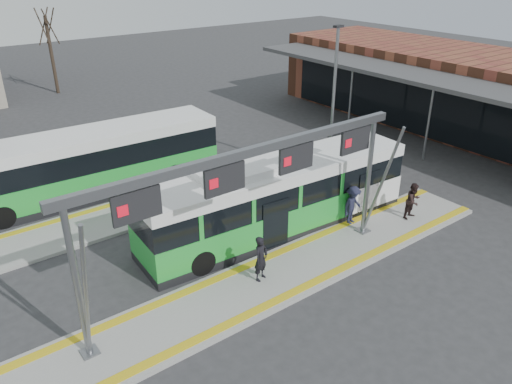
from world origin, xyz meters
The scene contains 14 objects.
ground centered at (0.00, 0.00, 0.00)m, with size 120.00×120.00×0.00m, color #2D2D30.
platform_main centered at (0.00, 0.00, 0.07)m, with size 22.00×3.00×0.15m, color gray.
platform_second centered at (-4.00, 8.00, 0.07)m, with size 20.00×3.00×0.15m, color gray.
tactile_main centered at (0.00, 0.00, 0.16)m, with size 22.00×2.65×0.02m.
tactile_second centered at (-4.00, 9.15, 0.16)m, with size 20.00×0.35×0.02m.
gantry centered at (-0.35, 0.25, 4.30)m, with size 13.00×1.68×5.20m.
station_building centered at (21.83, 4.00, 2.53)m, with size 11.50×32.00×5.00m.
hero_bus centered at (2.78, 2.85, 1.55)m, with size 12.46×3.36×3.39m.
bg_bus_green centered at (-2.18, 11.23, 1.57)m, with size 12.84×3.18×3.19m.
passenger_a centered at (-0.11, 0.20, 1.02)m, with size 0.64×0.42×1.75m, color black.
passenger_b centered at (8.18, -0.17, 0.98)m, with size 0.81×0.63×1.67m, color black.
passenger_c centered at (5.62, 1.10, 1.04)m, with size 1.14×0.66×1.77m, color #1D1E34.
tree_mid centered at (2.55, 32.31, 5.43)m, with size 1.40×1.40×7.16m.
lamp_east centered at (8.68, 5.62, 4.17)m, with size 0.50×0.25×7.85m.
Camera 1 is at (-9.36, -11.76, 11.02)m, focal length 35.00 mm.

